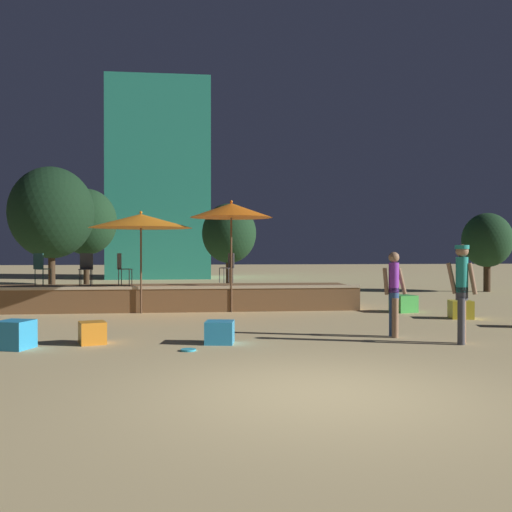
# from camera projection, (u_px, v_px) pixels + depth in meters

# --- Properties ---
(ground_plane) EXTENTS (120.00, 120.00, 0.00)m
(ground_plane) POSITION_uv_depth(u_px,v_px,m) (322.00, 393.00, 6.82)
(ground_plane) COLOR tan
(wooden_deck) EXTENTS (10.67, 2.61, 0.73)m
(wooden_deck) POSITION_uv_depth(u_px,v_px,m) (172.00, 297.00, 16.86)
(wooden_deck) COLOR brown
(wooden_deck) RESTS_ON ground
(patio_umbrella_0) EXTENTS (2.29, 2.29, 3.09)m
(patio_umbrella_0) POSITION_uv_depth(u_px,v_px,m) (231.00, 211.00, 15.73)
(patio_umbrella_0) COLOR brown
(patio_umbrella_0) RESTS_ON ground
(patio_umbrella_1) EXTENTS (2.77, 2.77, 2.77)m
(patio_umbrella_1) POSITION_uv_depth(u_px,v_px,m) (141.00, 221.00, 15.40)
(patio_umbrella_1) COLOR brown
(patio_umbrella_1) RESTS_ON ground
(cube_seat_0) EXTENTS (0.61, 0.61, 0.45)m
(cube_seat_0) POSITION_uv_depth(u_px,v_px,m) (461.00, 309.00, 14.26)
(cube_seat_0) COLOR yellow
(cube_seat_0) RESTS_ON ground
(cube_seat_1) EXTENTS (0.58, 0.58, 0.41)m
(cube_seat_1) POSITION_uv_depth(u_px,v_px,m) (220.00, 332.00, 10.45)
(cube_seat_1) COLOR #2D9EDB
(cube_seat_1) RESTS_ON ground
(cube_seat_2) EXTENTS (0.57, 0.57, 0.41)m
(cube_seat_2) POSITION_uv_depth(u_px,v_px,m) (92.00, 333.00, 10.41)
(cube_seat_2) COLOR orange
(cube_seat_2) RESTS_ON ground
(cube_seat_3) EXTENTS (0.67, 0.67, 0.49)m
(cube_seat_3) POSITION_uv_depth(u_px,v_px,m) (15.00, 335.00, 9.89)
(cube_seat_3) COLOR #2D9EDB
(cube_seat_3) RESTS_ON ground
(cube_seat_4) EXTENTS (0.70, 0.70, 0.47)m
(cube_seat_4) POSITION_uv_depth(u_px,v_px,m) (403.00, 304.00, 15.75)
(cube_seat_4) COLOR #4CC651
(cube_seat_4) RESTS_ON ground
(person_0) EXTENTS (0.50, 0.36, 1.82)m
(person_0) POSITION_uv_depth(u_px,v_px,m) (462.00, 287.00, 10.39)
(person_0) COLOR #997051
(person_0) RESTS_ON ground
(person_1) EXTENTS (0.49, 0.29, 1.68)m
(person_1) POSITION_uv_depth(u_px,v_px,m) (394.00, 291.00, 11.23)
(person_1) COLOR #997051
(person_1) RESTS_ON ground
(bistro_chair_0) EXTENTS (0.41, 0.40, 0.90)m
(bistro_chair_0) POSITION_uv_depth(u_px,v_px,m) (122.00, 266.00, 16.14)
(bistro_chair_0) COLOR #47474C
(bistro_chair_0) RESTS_ON wooden_deck
(bistro_chair_1) EXTENTS (0.45, 0.45, 0.90)m
(bistro_chair_1) POSITION_uv_depth(u_px,v_px,m) (229.00, 265.00, 17.23)
(bistro_chair_1) COLOR #47474C
(bistro_chair_1) RESTS_ON wooden_deck
(bistro_chair_2) EXTENTS (0.40, 0.40, 0.90)m
(bistro_chair_2) POSITION_uv_depth(u_px,v_px,m) (86.00, 266.00, 16.03)
(bistro_chair_2) COLOR #2D3338
(bistro_chair_2) RESTS_ON wooden_deck
(bistro_chair_3) EXTENTS (0.47, 0.47, 0.90)m
(bistro_chair_3) POSITION_uv_depth(u_px,v_px,m) (41.00, 266.00, 16.11)
(bistro_chair_3) COLOR #1E4C47
(bistro_chair_3) RESTS_ON wooden_deck
(frisbee_disc) EXTENTS (0.26, 0.26, 0.03)m
(frisbee_disc) POSITION_uv_depth(u_px,v_px,m) (188.00, 350.00, 9.69)
(frisbee_disc) COLOR #33B2D8
(frisbee_disc) RESTS_ON ground
(background_tree_0) EXTENTS (2.93, 2.93, 4.71)m
(background_tree_0) POSITION_uv_depth(u_px,v_px,m) (86.00, 222.00, 27.82)
(background_tree_0) COLOR #3D2B1C
(background_tree_0) RESTS_ON ground
(background_tree_1) EXTENTS (3.45, 3.45, 5.16)m
(background_tree_1) POSITION_uv_depth(u_px,v_px,m) (52.00, 213.00, 23.58)
(background_tree_1) COLOR #3D2B1C
(background_tree_1) RESTS_ON ground
(background_tree_2) EXTENTS (2.34, 2.34, 3.73)m
(background_tree_2) POSITION_uv_depth(u_px,v_px,m) (229.00, 234.00, 24.61)
(background_tree_2) COLOR #3D2B1C
(background_tree_2) RESTS_ON ground
(background_tree_3) EXTENTS (2.02, 2.02, 3.24)m
(background_tree_3) POSITION_uv_depth(u_px,v_px,m) (487.00, 240.00, 23.39)
(background_tree_3) COLOR #3D2B1C
(background_tree_3) RESTS_ON ground
(distant_building) EXTENTS (6.08, 4.98, 11.90)m
(distant_building) POSITION_uv_depth(u_px,v_px,m) (161.00, 182.00, 35.27)
(distant_building) COLOR teal
(distant_building) RESTS_ON ground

